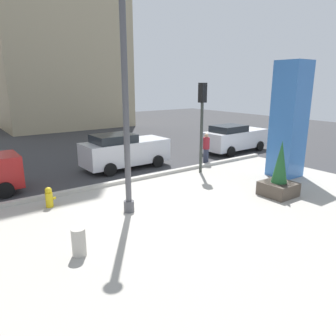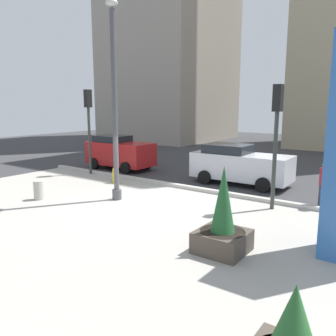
# 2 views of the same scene
# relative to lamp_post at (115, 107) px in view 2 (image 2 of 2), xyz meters

# --- Properties ---
(ground_plane) EXTENTS (60.00, 60.00, 0.00)m
(ground_plane) POSITION_rel_lamp_post_xyz_m (1.44, 3.90, -3.57)
(ground_plane) COLOR #38383A
(plaza_pavement) EXTENTS (18.00, 10.00, 0.02)m
(plaza_pavement) POSITION_rel_lamp_post_xyz_m (1.44, -2.10, -3.57)
(plaza_pavement) COLOR #ADA89E
(plaza_pavement) RESTS_ON ground_plane
(curb_strip) EXTENTS (18.00, 0.24, 0.16)m
(curb_strip) POSITION_rel_lamp_post_xyz_m (1.44, 3.02, -3.49)
(curb_strip) COLOR #B7B2A8
(curb_strip) RESTS_ON ground_plane
(lamp_post) EXTENTS (0.44, 0.44, 7.31)m
(lamp_post) POSITION_rel_lamp_post_xyz_m (0.00, 0.00, 0.00)
(lamp_post) COLOR #4C4C51
(lamp_post) RESTS_ON ground_plane
(potted_plant_curbside) EXTENTS (1.20, 1.20, 2.20)m
(potted_plant_curbside) POSITION_rel_lamp_post_xyz_m (5.57, -2.00, -2.83)
(potted_plant_curbside) COLOR #4C4238
(potted_plant_curbside) RESTS_ON ground_plane
(fire_hydrant) EXTENTS (0.36, 0.26, 0.75)m
(fire_hydrant) POSITION_rel_lamp_post_xyz_m (-2.09, 2.04, -3.20)
(fire_hydrant) COLOR gold
(fire_hydrant) RESTS_ON ground_plane
(concrete_bollard) EXTENTS (0.36, 0.36, 0.75)m
(concrete_bollard) POSITION_rel_lamp_post_xyz_m (-2.45, -1.79, -3.19)
(concrete_bollard) COLOR #B2ADA3
(concrete_bollard) RESTS_ON ground_plane
(traffic_light_corner) EXTENTS (0.28, 0.42, 4.31)m
(traffic_light_corner) POSITION_rel_lamp_post_xyz_m (5.32, 2.32, -0.65)
(traffic_light_corner) COLOR #333833
(traffic_light_corner) RESTS_ON ground_plane
(traffic_light_far_side) EXTENTS (0.28, 0.42, 4.39)m
(traffic_light_far_side) POSITION_rel_lamp_post_xyz_m (-4.72, 2.90, -0.60)
(traffic_light_far_side) COLOR #333833
(traffic_light_far_side) RESTS_ON ground_plane
(car_curb_west) EXTENTS (4.51, 2.08, 1.82)m
(car_curb_west) POSITION_rel_lamp_post_xyz_m (2.69, 5.28, -2.65)
(car_curb_west) COLOR silver
(car_curb_west) RESTS_ON ground_plane
(car_far_lane) EXTENTS (3.92, 1.98, 1.89)m
(car_far_lane) POSITION_rel_lamp_post_xyz_m (-4.47, 4.85, -2.61)
(car_far_lane) COLOR red
(car_far_lane) RESTS_ON ground_plane
(pedestrian_by_curb) EXTENTS (0.49, 0.49, 1.67)m
(pedestrian_by_curb) POSITION_rel_lamp_post_xyz_m (6.74, 3.48, -2.64)
(pedestrian_by_curb) COLOR #33384C
(pedestrian_by_curb) RESTS_ON ground_plane
(office_block_flanking) EXTENTS (10.51, 11.66, 27.19)m
(office_block_flanking) POSITION_rel_lamp_post_xyz_m (-12.62, 21.19, 10.02)
(office_block_flanking) COLOR #9E9384
(office_block_flanking) RESTS_ON ground_plane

